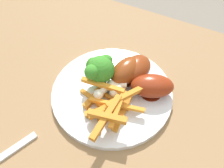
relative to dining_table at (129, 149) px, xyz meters
The scene contains 7 objects.
dining_table is the anchor object (origin of this frame).
dinner_plate 0.14m from the dining_table, 142.62° to the left, with size 0.25×0.25×0.01m, color silver.
broccoli_floret_front 0.19m from the dining_table, 149.38° to the left, with size 0.06×0.07×0.07m.
carrot_fries_pile 0.13m from the dining_table, behind, with size 0.14×0.14×0.04m.
chicken_drumstick_near 0.17m from the dining_table, 123.14° to the left, with size 0.07×0.13×0.05m.
chicken_drumstick_far 0.15m from the dining_table, 95.11° to the left, with size 0.13×0.08×0.04m.
chicken_drumstick_extra 0.18m from the dining_table, 113.38° to the left, with size 0.06×0.12×0.05m.
Camera 1 is at (0.05, -0.18, 1.07)m, focal length 34.74 mm.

